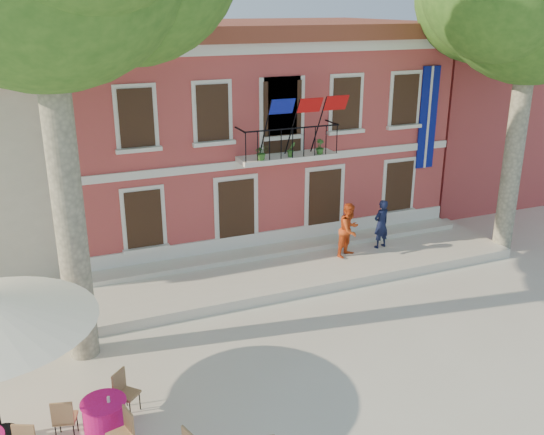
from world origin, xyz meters
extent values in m
plane|color=beige|center=(0.00, 0.00, 0.00)|extent=(90.00, 90.00, 0.00)
cube|color=#B14340|center=(2.00, 10.00, 3.50)|extent=(13.00, 8.00, 7.00)
cube|color=brown|center=(2.00, 10.00, 7.25)|extent=(13.50, 8.50, 0.50)
cube|color=silver|center=(2.00, 6.05, 6.85)|extent=(13.30, 0.35, 0.35)
cube|color=silver|center=(2.00, 5.55, 3.50)|extent=(3.20, 0.90, 0.15)
cube|color=black|center=(2.00, 5.15, 4.50)|extent=(3.20, 0.04, 0.04)
cube|color=navy|center=(7.60, 5.94, 4.30)|extent=(0.70, 0.05, 3.60)
cube|color=#0D1793|center=(1.10, 4.80, 5.25)|extent=(0.76, 0.27, 0.47)
cube|color=#BA0C0C|center=(2.00, 4.80, 5.25)|extent=(0.76, 0.29, 0.47)
cube|color=#BA0C0C|center=(2.90, 4.80, 5.25)|extent=(0.76, 0.27, 0.47)
imported|color=#26591E|center=(1.00, 5.25, 3.82)|extent=(0.43, 0.37, 0.48)
imported|color=#26591E|center=(2.00, 5.25, 3.82)|extent=(0.26, 0.21, 0.48)
imported|color=#26591E|center=(3.00, 5.25, 3.82)|extent=(0.27, 0.27, 0.48)
cube|color=#B14340|center=(14.00, 11.00, 3.00)|extent=(9.00, 9.00, 6.00)
cube|color=brown|center=(14.00, 11.00, 6.20)|extent=(9.40, 9.40, 0.40)
cube|color=silver|center=(2.00, 4.40, 0.15)|extent=(14.00, 3.40, 0.30)
cylinder|color=#A59E84|center=(-4.95, 2.07, 4.11)|extent=(0.70, 0.70, 8.21)
cylinder|color=#A59E84|center=(9.25, 3.39, 3.68)|extent=(0.63, 0.63, 7.35)
cylinder|color=black|center=(-6.83, -0.46, 0.04)|extent=(0.67, 0.67, 0.08)
imported|color=#0F1533|center=(5.04, 4.58, 1.14)|extent=(0.68, 0.53, 1.68)
imported|color=#CE4618|center=(3.69, 4.35, 1.20)|extent=(1.08, 1.00, 1.79)
cylinder|color=#C11283|center=(-4.90, -1.17, 0.38)|extent=(0.84, 0.84, 0.75)
cylinder|color=#C11283|center=(-4.90, -1.17, 0.76)|extent=(0.90, 0.90, 0.02)
cube|color=#A77A53|center=(-5.62, -0.97, 0.47)|extent=(0.52, 0.52, 0.95)
cube|color=#A77A53|center=(-4.71, -1.90, 0.47)|extent=(0.51, 0.51, 0.95)
cube|color=#A77A53|center=(-4.36, -0.65, 0.47)|extent=(0.59, 0.59, 0.95)
camera|label=1|loc=(-5.65, -11.63, 8.14)|focal=40.00mm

